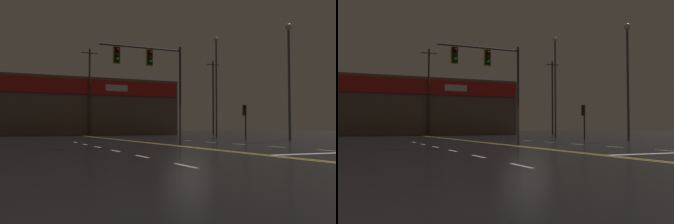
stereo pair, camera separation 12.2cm
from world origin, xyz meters
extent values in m
plane|color=black|center=(0.00, 0.00, 0.00)|extent=(200.00, 200.00, 0.00)
cube|color=gold|center=(-0.15, 0.00, 0.00)|extent=(0.12, 60.00, 0.01)
cube|color=gold|center=(0.15, 0.00, 0.00)|extent=(0.12, 60.00, 0.01)
cube|color=silver|center=(-4.50, -9.00, 0.00)|extent=(0.12, 1.40, 0.01)
cube|color=silver|center=(-4.50, -5.40, 0.00)|extent=(0.12, 1.40, 0.01)
cube|color=silver|center=(-4.50, -1.80, 0.00)|extent=(0.12, 1.40, 0.01)
cube|color=silver|center=(-4.50, 1.80, 0.00)|extent=(0.12, 1.40, 0.01)
cube|color=silver|center=(-4.50, 5.40, 0.00)|extent=(0.12, 1.40, 0.01)
cube|color=silver|center=(-4.50, 9.00, 0.00)|extent=(0.12, 1.40, 0.01)
cube|color=silver|center=(4.50, -5.40, 0.00)|extent=(0.12, 1.40, 0.01)
cube|color=silver|center=(4.50, -1.80, 0.00)|extent=(0.12, 1.40, 0.01)
cube|color=silver|center=(4.50, 1.80, 0.00)|extent=(0.12, 1.40, 0.01)
cube|color=silver|center=(4.50, 5.40, 0.00)|extent=(0.12, 1.40, 0.01)
cube|color=silver|center=(4.50, 9.00, 0.00)|extent=(0.12, 1.40, 0.01)
cylinder|color=#38383D|center=(0.49, 2.00, 2.95)|extent=(0.14, 0.14, 5.90)
cylinder|color=#38383D|center=(-1.96, 2.00, 5.65)|extent=(4.91, 0.10, 0.10)
cube|color=black|center=(-1.47, 2.00, 5.11)|extent=(0.28, 0.24, 0.84)
cube|color=gold|center=(-1.47, 2.00, 5.11)|extent=(0.42, 0.08, 0.99)
sphere|color=#500705|center=(-1.47, 1.84, 5.36)|extent=(0.17, 0.17, 0.17)
sphere|color=#543707|center=(-1.47, 1.84, 5.11)|extent=(0.17, 0.17, 0.17)
sphere|color=green|center=(-1.47, 1.84, 4.86)|extent=(0.17, 0.17, 0.17)
cube|color=black|center=(-3.43, 2.00, 5.11)|extent=(0.28, 0.24, 0.84)
cube|color=gold|center=(-3.43, 2.00, 5.11)|extent=(0.42, 0.08, 0.99)
sphere|color=#500705|center=(-3.43, 1.84, 5.36)|extent=(0.17, 0.17, 0.17)
sphere|color=#543707|center=(-3.43, 1.84, 5.11)|extent=(0.17, 0.17, 0.17)
sphere|color=green|center=(-3.43, 1.84, 4.86)|extent=(0.17, 0.17, 0.17)
cylinder|color=#38383D|center=(10.40, 9.49, 1.54)|extent=(0.13, 0.13, 3.07)
cube|color=black|center=(10.40, 9.67, 2.60)|extent=(0.28, 0.24, 0.84)
cube|color=gold|center=(10.40, 9.67, 2.60)|extent=(0.42, 0.08, 0.99)
sphere|color=#500705|center=(10.40, 9.51, 2.85)|extent=(0.17, 0.17, 0.17)
sphere|color=#543707|center=(10.40, 9.51, 2.60)|extent=(0.17, 0.17, 0.17)
sphere|color=green|center=(10.40, 9.51, 2.35)|extent=(0.17, 0.17, 0.17)
cylinder|color=#59595E|center=(12.54, 18.11, 5.43)|extent=(0.20, 0.20, 10.87)
sphere|color=silver|center=(12.54, 18.11, 11.03)|extent=(0.56, 0.56, 0.56)
cylinder|color=#59595E|center=(12.42, 6.16, 4.65)|extent=(0.20, 0.20, 9.30)
sphere|color=silver|center=(12.42, 6.16, 9.47)|extent=(0.56, 0.56, 0.56)
cube|color=brown|center=(0.00, 38.27, 4.05)|extent=(29.39, 10.00, 8.10)
cube|color=red|center=(0.00, 33.17, 6.69)|extent=(28.80, 0.20, 2.03)
cube|color=white|center=(5.14, 33.12, 6.69)|extent=(3.20, 0.16, 0.90)
cylinder|color=#4C3828|center=(1.26, 32.95, 5.96)|extent=(0.26, 0.26, 11.92)
cube|color=#4C3828|center=(1.26, 32.95, 11.32)|extent=(2.20, 0.12, 0.12)
cylinder|color=#4C3828|center=(20.74, 32.95, 5.82)|extent=(0.26, 0.26, 11.64)
cube|color=#4C3828|center=(20.74, 32.95, 11.04)|extent=(2.20, 0.12, 0.12)
camera|label=1|loc=(-8.97, -18.20, 1.03)|focal=40.00mm
camera|label=2|loc=(-8.86, -18.24, 1.03)|focal=40.00mm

